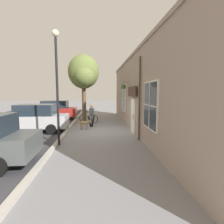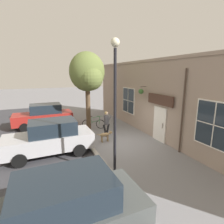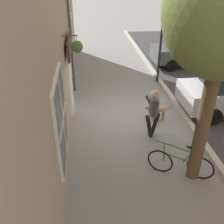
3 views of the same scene
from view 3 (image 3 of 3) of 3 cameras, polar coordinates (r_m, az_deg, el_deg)
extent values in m
plane|color=gray|center=(9.48, 4.11, -0.73)|extent=(90.00, 90.00, 0.00)
cube|color=#B2ADA3|center=(9.98, 15.51, 0.23)|extent=(0.20, 28.00, 0.12)
cube|color=gray|center=(8.41, -11.64, 12.50)|extent=(0.30, 18.00, 4.78)
cube|color=white|center=(9.53, -9.51, 6.18)|extent=(0.10, 1.10, 2.10)
cube|color=#232D38|center=(9.55, -9.30, 5.92)|extent=(0.03, 0.90, 1.90)
cylinder|color=#47382D|center=(9.84, -8.91, 7.04)|extent=(0.03, 0.03, 0.30)
cube|color=#4C3328|center=(9.03, -9.67, 14.95)|extent=(0.08, 2.20, 0.60)
cylinder|color=#47382D|center=(10.81, -9.34, 15.30)|extent=(0.09, 0.09, 4.30)
cylinder|color=#47382D|center=(7.33, -9.65, 16.81)|extent=(0.44, 0.04, 0.04)
cylinder|color=#47382D|center=(7.36, -8.08, 15.55)|extent=(0.01, 0.01, 0.34)
cone|color=#2D2823|center=(7.42, -7.95, 13.90)|extent=(0.32, 0.32, 0.18)
sphere|color=#3D6B33|center=(7.40, -8.00, 14.57)|extent=(0.34, 0.34, 0.34)
cube|color=white|center=(5.62, -11.71, -1.69)|extent=(0.08, 1.82, 2.02)
cube|color=#232D38|center=(5.62, -11.41, -1.67)|extent=(0.03, 1.70, 1.90)
cube|color=white|center=(5.62, -11.21, -1.66)|extent=(0.04, 0.04, 1.90)
cube|color=white|center=(5.62, -11.21, -1.66)|extent=(0.04, 1.70, 0.04)
cube|color=white|center=(12.53, -9.27, 16.38)|extent=(0.08, 1.82, 2.02)
cube|color=#232D38|center=(12.53, -9.13, 16.39)|extent=(0.03, 1.70, 1.90)
cube|color=white|center=(12.53, -9.03, 16.40)|extent=(0.04, 0.04, 1.90)
cube|color=white|center=(12.53, -9.03, 16.40)|extent=(0.04, 1.70, 0.04)
cylinder|color=black|center=(8.17, 8.47, -3.28)|extent=(0.30, 0.15, 0.81)
cylinder|color=black|center=(8.34, 9.81, -2.63)|extent=(0.30, 0.15, 0.81)
cube|color=#4C4C51|center=(7.90, 9.55, 1.26)|extent=(0.24, 0.36, 0.58)
sphere|color=beige|center=(7.70, 9.68, 4.13)|extent=(0.22, 0.22, 0.22)
sphere|color=tan|center=(7.69, 9.91, 4.28)|extent=(0.21, 0.21, 0.21)
cylinder|color=#4C4C51|center=(7.71, 10.15, 0.52)|extent=(0.17, 0.10, 0.57)
cylinder|color=#4C4C51|center=(8.07, 8.58, 2.24)|extent=(0.33, 0.11, 0.52)
ellipsoid|color=#997A51|center=(9.11, 10.64, 0.73)|extent=(0.63, 0.26, 0.22)
cylinder|color=#997A51|center=(9.14, 9.45, -1.07)|extent=(0.06, 0.06, 0.36)
cylinder|color=#997A51|center=(9.26, 9.25, -0.60)|extent=(0.06, 0.06, 0.36)
cylinder|color=#997A51|center=(9.23, 11.72, -0.96)|extent=(0.06, 0.06, 0.36)
cylinder|color=#997A51|center=(9.35, 11.48, -0.50)|extent=(0.06, 0.06, 0.36)
sphere|color=#997A51|center=(8.98, 8.39, 1.11)|extent=(0.18, 0.18, 0.18)
cone|color=#997A51|center=(8.96, 7.70, 0.97)|extent=(0.10, 0.09, 0.09)
cone|color=#997A51|center=(8.89, 8.56, 1.44)|extent=(0.06, 0.06, 0.07)
cone|color=#997A51|center=(8.98, 8.43, 1.75)|extent=(0.06, 0.06, 0.07)
cylinder|color=#997A51|center=(9.19, 13.04, 1.09)|extent=(0.21, 0.04, 0.14)
cylinder|color=brown|center=(6.29, 20.12, -2.51)|extent=(0.33, 0.33, 3.31)
sphere|color=olive|center=(5.98, 20.66, 17.61)|extent=(1.65, 1.65, 1.65)
torus|color=black|center=(6.98, 10.92, -10.97)|extent=(0.61, 0.43, 0.70)
torus|color=black|center=(7.04, 19.52, -11.99)|extent=(0.61, 0.43, 0.70)
cylinder|color=#33723F|center=(6.86, 15.46, -10.26)|extent=(0.92, 0.39, 0.26)
cylinder|color=#33723F|center=(6.79, 17.16, -9.54)|extent=(0.25, 0.13, 0.46)
cylinder|color=#33723F|center=(6.66, 15.40, -8.10)|extent=(0.78, 0.33, 0.22)
cylinder|color=#33723F|center=(6.77, 11.84, -9.02)|extent=(0.08, 0.06, 0.58)
cylinder|color=#33723F|center=(6.59, 11.80, -6.95)|extent=(0.40, 0.28, 0.03)
ellipsoid|color=black|center=(6.63, 17.50, -7.80)|extent=(0.27, 0.18, 0.11)
cylinder|color=black|center=(10.84, 18.17, 3.76)|extent=(0.62, 0.18, 0.62)
cylinder|color=black|center=(9.46, 22.14, -1.02)|extent=(0.62, 0.18, 0.62)
cube|color=#474C4C|center=(15.06, 17.59, 12.73)|extent=(4.31, 1.77, 0.76)
cube|color=#1E2833|center=(14.80, 17.24, 15.40)|extent=(2.24, 1.56, 0.68)
cylinder|color=black|center=(16.49, 20.60, 12.27)|extent=(0.62, 0.18, 0.62)
cylinder|color=black|center=(15.01, 23.37, 10.07)|extent=(0.62, 0.18, 0.62)
cylinder|color=black|center=(15.50, 11.51, 12.51)|extent=(0.62, 0.18, 0.62)
cylinder|color=black|center=(13.92, 13.57, 10.25)|extent=(0.62, 0.18, 0.62)
cylinder|color=black|center=(11.79, 11.37, 17.89)|extent=(0.11, 0.11, 4.92)
camera|label=1|loc=(19.50, -1.57, 23.13)|focal=28.00mm
camera|label=2|loc=(17.95, 15.30, 26.64)|focal=28.00mm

